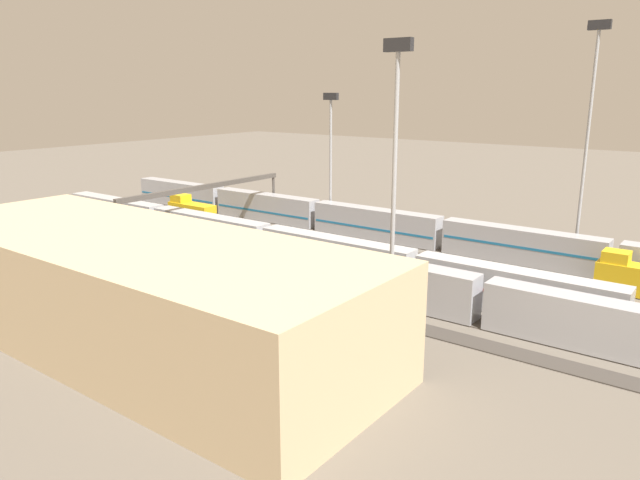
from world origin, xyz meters
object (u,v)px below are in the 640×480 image
(light_mast_1, at_px, (395,155))
(signal_gantry, at_px, (206,191))
(train_on_track_1, at_px, (639,278))
(train_on_track_4, at_px, (335,256))
(train_on_track_6, at_px, (118,238))
(train_on_track_0, at_px, (375,224))
(maintenance_shed, at_px, (134,290))
(train_on_track_5, at_px, (302,262))
(light_mast_0, at_px, (589,119))
(train_on_track_2, at_px, (191,212))
(light_mast_2, at_px, (331,142))

(light_mast_1, relative_size, signal_gantry, 0.82)
(signal_gantry, bearing_deg, train_on_track_1, -171.13)
(train_on_track_4, bearing_deg, train_on_track_6, 16.50)
(train_on_track_1, height_order, light_mast_1, light_mast_1)
(train_on_track_6, xyz_separation_m, train_on_track_0, (-27.78, -30.00, 0.58))
(maintenance_shed, bearing_deg, train_on_track_5, -92.64)
(signal_gantry, bearing_deg, light_mast_0, -161.00)
(train_on_track_2, bearing_deg, light_mast_1, 157.86)
(train_on_track_1, distance_m, light_mast_1, 36.74)
(light_mast_2, xyz_separation_m, maintenance_shed, (-14.11, 51.86, -10.00))
(light_mast_0, bearing_deg, train_on_track_5, 47.68)
(train_on_track_2, bearing_deg, light_mast_2, -151.52)
(train_on_track_5, relative_size, train_on_track_0, 0.80)
(train_on_track_1, distance_m, train_on_track_6, 72.25)
(train_on_track_4, xyz_separation_m, light_mast_0, (-24.53, -23.80, 17.73))
(train_on_track_5, relative_size, light_mast_2, 4.05)
(train_on_track_4, xyz_separation_m, train_on_track_0, (5.99, -20.00, -0.00))
(train_on_track_6, bearing_deg, train_on_track_2, -73.08)
(train_on_track_1, distance_m, train_on_track_0, 40.33)
(light_mast_0, distance_m, maintenance_shed, 61.69)
(train_on_track_2, relative_size, signal_gantry, 0.29)
(light_mast_2, bearing_deg, train_on_track_5, 119.05)
(light_mast_1, xyz_separation_m, signal_gantry, (45.95, -17.68, -10.45))
(light_mast_1, bearing_deg, signal_gantry, -21.04)
(train_on_track_5, distance_m, light_mast_1, 24.65)
(train_on_track_6, height_order, train_on_track_0, train_on_track_0)
(train_on_track_4, bearing_deg, train_on_track_1, -156.21)
(train_on_track_6, xyz_separation_m, signal_gantry, (-3.70, -15.00, 5.63))
(train_on_track_5, relative_size, light_mast_0, 2.92)
(train_on_track_6, bearing_deg, signal_gantry, -103.85)
(train_on_track_5, distance_m, train_on_track_0, 25.37)
(train_on_track_4, bearing_deg, light_mast_0, -135.87)
(maintenance_shed, bearing_deg, train_on_track_0, -86.33)
(train_on_track_4, xyz_separation_m, signal_gantry, (30.06, -5.00, 5.05))
(train_on_track_0, height_order, light_mast_2, light_mast_2)
(train_on_track_5, bearing_deg, signal_gantry, -19.42)
(train_on_track_2, distance_m, light_mast_0, 68.30)
(signal_gantry, bearing_deg, train_on_track_2, -27.08)
(train_on_track_5, relative_size, signal_gantry, 2.73)
(train_on_track_0, bearing_deg, train_on_track_4, 106.66)
(train_on_track_2, bearing_deg, train_on_track_6, 106.92)
(light_mast_2, bearing_deg, train_on_track_0, 167.47)
(light_mast_1, bearing_deg, train_on_track_0, -56.20)
(train_on_track_2, relative_size, train_on_track_4, 0.08)
(maintenance_shed, bearing_deg, train_on_track_6, -32.12)
(train_on_track_0, distance_m, signal_gantry, 28.82)
(train_on_track_6, relative_size, light_mast_1, 1.65)
(light_mast_0, xyz_separation_m, signal_gantry, (54.59, 18.80, -12.68))
(train_on_track_4, distance_m, train_on_track_0, 20.88)
(light_mast_0, distance_m, light_mast_2, 41.78)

